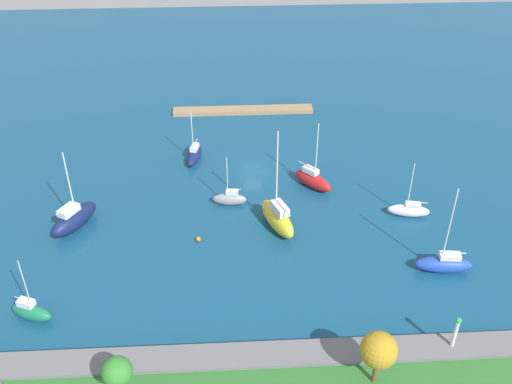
{
  "coord_description": "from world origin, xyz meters",
  "views": [
    {
      "loc": [
        3.53,
        72.06,
        45.64
      ],
      "look_at": [
        0.0,
        7.94,
        1.5
      ],
      "focal_mm": 40.73,
      "sensor_mm": 36.0,
      "label": 1
    }
  ],
  "objects": [
    {
      "name": "sailboat_navy_center_basin",
      "position": [
        8.66,
        -3.17,
        0.96
      ],
      "size": [
        2.85,
        5.88,
        8.28
      ],
      "rotation": [
        0.0,
        0.0,
        1.35
      ],
      "color": "#141E4C",
      "rests_on": "water"
    },
    {
      "name": "breakwater",
      "position": [
        0.0,
        35.04,
        0.65
      ],
      "size": [
        60.69,
        3.08,
        1.29
      ],
      "primitive_type": "cube",
      "color": "slate",
      "rests_on": "ground"
    },
    {
      "name": "harbor_beacon",
      "position": [
        -17.65,
        35.04,
        3.44
      ],
      "size": [
        0.56,
        0.56,
        3.73
      ],
      "color": "silver",
      "rests_on": "breakwater"
    },
    {
      "name": "sailboat_navy_west_end",
      "position": [
        23.25,
        12.48,
        1.47
      ],
      "size": [
        6.01,
        7.64,
        10.85
      ],
      "rotation": [
        0.0,
        0.0,
        4.16
      ],
      "color": "#141E4C",
      "rests_on": "water"
    },
    {
      "name": "park_tree_midwest",
      "position": [
        -9.18,
        38.46,
        5.13
      ],
      "size": [
        3.38,
        3.38,
        5.93
      ],
      "color": "brown",
      "rests_on": "shoreline_park"
    },
    {
      "name": "sailboat_gray_lone_north",
      "position": [
        3.55,
        8.57,
        0.98
      ],
      "size": [
        4.63,
        1.82,
        7.36
      ],
      "rotation": [
        0.0,
        0.0,
        6.17
      ],
      "color": "gray",
      "rests_on": "water"
    },
    {
      "name": "sailboat_yellow_outer_mooring",
      "position": [
        -2.37,
        14.02,
        1.68
      ],
      "size": [
        4.96,
        8.05,
        13.73
      ],
      "rotation": [
        0.0,
        0.0,
        5.09
      ],
      "color": "yellow",
      "rests_on": "water"
    },
    {
      "name": "sailboat_green_near_pier",
      "position": [
        24.66,
        27.96,
        1.01
      ],
      "size": [
        5.07,
        3.3,
        8.06
      ],
      "rotation": [
        0.0,
        0.0,
        2.77
      ],
      "color": "#19724C",
      "rests_on": "water"
    },
    {
      "name": "mooring_buoy_orange",
      "position": [
        7.57,
        16.08,
        0.31
      ],
      "size": [
        0.62,
        0.62,
        0.62
      ],
      "primitive_type": "sphere",
      "color": "orange",
      "rests_on": "water"
    },
    {
      "name": "pier_dock",
      "position": [
        0.77,
        -18.87,
        0.35
      ],
      "size": [
        24.13,
        2.51,
        0.69
      ],
      "primitive_type": "cube",
      "color": "#997A56",
      "rests_on": "ground"
    },
    {
      "name": "sailboat_red_off_beacon",
      "position": [
        -8.1,
        4.99,
        1.24
      ],
      "size": [
        5.56,
        5.84,
        10.18
      ],
      "rotation": [
        0.0,
        0.0,
        2.31
      ],
      "color": "red",
      "rests_on": "water"
    },
    {
      "name": "water",
      "position": [
        0.0,
        0.0,
        0.0
      ],
      "size": [
        160.0,
        160.0,
        0.0
      ],
      "primitive_type": "plane",
      "color": "navy",
      "rests_on": "ground"
    },
    {
      "name": "sailboat_blue_inner_mooring",
      "position": [
        -20.8,
        23.1,
        1.12
      ],
      "size": [
        6.74,
        2.6,
        11.49
      ],
      "rotation": [
        0.0,
        0.0,
        6.18
      ],
      "color": "#2347B2",
      "rests_on": "water"
    },
    {
      "name": "sailboat_white_mid_basin",
      "position": [
        -19.7,
        12.35,
        0.92
      ],
      "size": [
        5.6,
        2.52,
        7.98
      ],
      "rotation": [
        0.0,
        0.0,
        6.1
      ],
      "color": "white",
      "rests_on": "water"
    },
    {
      "name": "park_tree_mideast",
      "position": [
        13.75,
        38.95,
        4.41
      ],
      "size": [
        2.77,
        2.77,
        4.88
      ],
      "color": "brown",
      "rests_on": "shoreline_park"
    }
  ]
}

